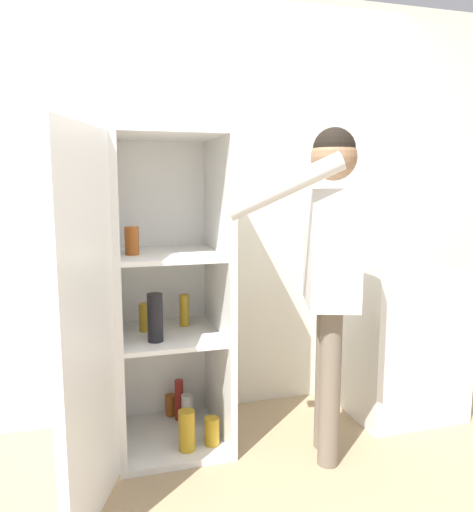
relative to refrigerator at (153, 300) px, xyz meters
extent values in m
plane|color=tan|center=(0.43, -0.54, -0.83)|extent=(12.00, 12.00, 0.00)
cube|color=silver|center=(0.43, 0.44, 0.45)|extent=(7.00, 0.06, 2.55)
cube|color=white|center=(0.09, 0.08, -0.81)|extent=(0.59, 0.62, 0.04)
cube|color=white|center=(0.09, 0.08, 0.85)|extent=(0.59, 0.62, 0.04)
cube|color=white|center=(0.09, 0.37, 0.02)|extent=(0.59, 0.03, 1.63)
cube|color=white|center=(-0.19, 0.08, 0.02)|extent=(0.03, 0.62, 1.63)
cube|color=white|center=(0.37, 0.08, 0.02)|extent=(0.04, 0.62, 1.63)
cube|color=white|center=(0.09, 0.08, -0.22)|extent=(0.52, 0.55, 0.02)
cube|color=white|center=(0.09, 0.08, 0.22)|extent=(0.52, 0.55, 0.02)
cube|color=white|center=(-0.33, -0.50, 0.02)|extent=(0.25, 0.57, 1.63)
cylinder|color=black|center=(0.00, -0.05, -0.08)|extent=(0.08, 0.08, 0.25)
cylinder|color=#B78C1E|center=(-0.03, 0.15, -0.13)|extent=(0.07, 0.07, 0.16)
cylinder|color=#B78C1E|center=(0.20, 0.19, -0.12)|extent=(0.05, 0.05, 0.18)
cylinder|color=#9E4C19|center=(0.12, 0.31, -0.73)|extent=(0.06, 0.06, 0.13)
cylinder|color=#B78C1E|center=(0.28, -0.09, -0.72)|extent=(0.08, 0.08, 0.15)
cylinder|color=#B78C1E|center=(0.14, -0.11, -0.69)|extent=(0.09, 0.09, 0.22)
cylinder|color=beige|center=(0.20, 0.17, -0.71)|extent=(0.07, 0.07, 0.18)
cylinder|color=maroon|center=(0.16, 0.24, -0.67)|extent=(0.05, 0.05, 0.24)
cylinder|color=#9E4C19|center=(-0.09, 0.05, 0.31)|extent=(0.07, 0.07, 0.14)
cylinder|color=#726656|center=(0.83, -0.39, -0.42)|extent=(0.11, 0.11, 0.82)
cylinder|color=#726656|center=(0.88, -0.22, -0.42)|extent=(0.11, 0.11, 0.82)
cube|color=silver|center=(0.85, -0.30, 0.28)|extent=(0.36, 0.48, 0.58)
sphere|color=#8C6647|center=(0.85, -0.30, 0.72)|extent=(0.23, 0.23, 0.23)
sphere|color=black|center=(0.85, -0.30, 0.76)|extent=(0.21, 0.21, 0.21)
cylinder|color=silver|center=(0.54, -0.45, 0.58)|extent=(0.53, 0.25, 0.31)
cylinder|color=silver|center=(0.93, -0.08, 0.26)|extent=(0.08, 0.08, 0.55)
cube|color=white|center=(1.52, 0.08, -0.37)|extent=(0.65, 0.62, 0.92)
cylinder|color=white|center=(1.51, -0.04, 0.12)|extent=(0.19, 0.19, 0.05)
camera|label=1|loc=(-0.29, -2.54, 0.61)|focal=35.00mm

